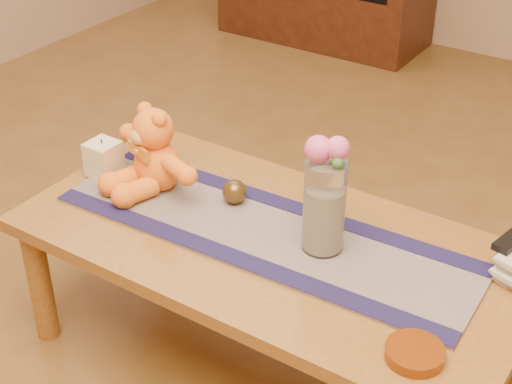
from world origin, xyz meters
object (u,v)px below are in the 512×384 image
Objects in this scene: pillar_candle at (104,159)px; bronze_ball at (235,192)px; amber_dish at (415,353)px; book_bottom at (512,259)px; teddy_bear at (156,149)px; glass_vase at (324,206)px.

pillar_candle reaches higher than bronze_ball.
pillar_candle reaches higher than amber_dish.
pillar_candle is 0.81× the size of amber_dish.
amber_dish reaches higher than book_bottom.
teddy_bear is 1.60× the size of book_bottom.
glass_vase is at bearing 146.66° from amber_dish.
pillar_candle is at bearing 169.38° from amber_dish.
book_bottom is 0.47m from amber_dish.
teddy_bear is at bearing -170.11° from bronze_ball.
pillar_candle is 0.75m from glass_vase.
glass_vase is (0.74, 0.03, 0.08)m from pillar_candle.
amber_dish is at bearing -10.62° from pillar_candle.
amber_dish is (0.94, -0.25, -0.11)m from teddy_bear.
bronze_ball reaches higher than book_bottom.
teddy_bear is 2.68× the size of amber_dish.
glass_vase reaches higher than amber_dish.
bronze_ball is 0.78m from book_bottom.
bronze_ball is (0.25, 0.04, -0.09)m from teddy_bear.
pillar_candle is 1.13m from amber_dish.
pillar_candle is 1.51× the size of bronze_ball.
teddy_bear is at bearing 178.98° from glass_vase.
glass_vase reaches higher than bronze_ball.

